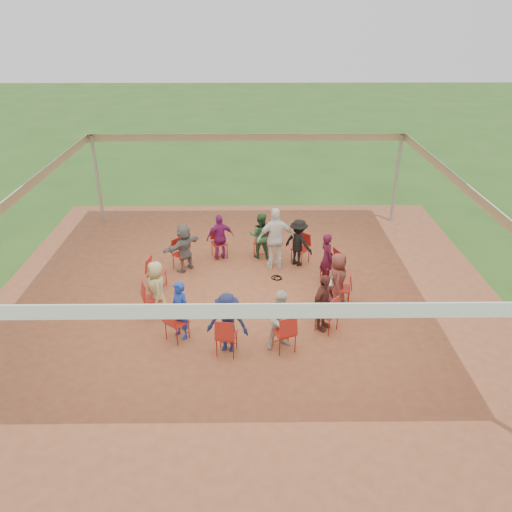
{
  "coord_description": "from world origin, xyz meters",
  "views": [
    {
      "loc": [
        0.12,
        -11.04,
        6.7
      ],
      "look_at": [
        0.24,
        0.3,
        1.0
      ],
      "focal_mm": 35.0,
      "sensor_mm": 36.0,
      "label": 1
    }
  ],
  "objects_px": {
    "chair_8": "(177,322)",
    "chair_9": "(227,336)",
    "person_seated_8": "(227,323)",
    "person_seated_10": "(323,303)",
    "chair_2": "(300,249)",
    "chair_1": "(330,265)",
    "person_seated_1": "(327,258)",
    "laptop": "(331,280)",
    "chair_3": "(261,242)",
    "person_seated_6": "(157,288)",
    "person_seated_9": "(282,320)",
    "chair_5": "(182,254)",
    "chair_6": "(157,273)",
    "chair_10": "(284,332)",
    "cable_coil": "(277,278)",
    "chair_0": "(342,289)",
    "chair_7": "(153,298)",
    "person_seated_5": "(184,247)",
    "person_seated_7": "(180,310)",
    "chair_4": "(219,243)",
    "person_seated_3": "(260,236)",
    "person_seated_0": "(338,279)",
    "standing_person": "(276,239)",
    "person_seated_4": "(220,237)",
    "chair_11": "(327,314)",
    "person_seated_2": "(298,243)"
  },
  "relations": [
    {
      "from": "chair_8",
      "to": "chair_9",
      "type": "height_order",
      "value": "same"
    },
    {
      "from": "person_seated_8",
      "to": "person_seated_10",
      "type": "distance_m",
      "value": 2.27
    },
    {
      "from": "chair_2",
      "to": "person_seated_8",
      "type": "xyz_separation_m",
      "value": [
        -1.93,
        -4.07,
        0.25
      ]
    },
    {
      "from": "chair_1",
      "to": "person_seated_1",
      "type": "relative_size",
      "value": 0.65
    },
    {
      "from": "laptop",
      "to": "chair_3",
      "type": "bearing_deg",
      "value": 41.43
    },
    {
      "from": "person_seated_6",
      "to": "person_seated_9",
      "type": "height_order",
      "value": "same"
    },
    {
      "from": "chair_5",
      "to": "chair_3",
      "type": "bearing_deg",
      "value": 150.0
    },
    {
      "from": "person_seated_10",
      "to": "chair_6",
      "type": "bearing_deg",
      "value": 105.4
    },
    {
      "from": "chair_5",
      "to": "person_seated_9",
      "type": "bearing_deg",
      "value": 75.4
    },
    {
      "from": "person_seated_6",
      "to": "laptop",
      "type": "distance_m",
      "value": 4.23
    },
    {
      "from": "person_seated_1",
      "to": "chair_3",
      "type": "bearing_deg",
      "value": 27.45
    },
    {
      "from": "chair_1",
      "to": "person_seated_10",
      "type": "height_order",
      "value": "person_seated_10"
    },
    {
      "from": "chair_10",
      "to": "person_seated_8",
      "type": "xyz_separation_m",
      "value": [
        -1.21,
        0.01,
        0.25
      ]
    },
    {
      "from": "person_seated_6",
      "to": "cable_coil",
      "type": "xyz_separation_m",
      "value": [
        2.95,
        1.69,
        -0.68
      ]
    },
    {
      "from": "person_seated_9",
      "to": "person_seated_10",
      "type": "bearing_deg",
      "value": 15.0
    },
    {
      "from": "chair_6",
      "to": "chair_9",
      "type": "height_order",
      "value": "same"
    },
    {
      "from": "chair_0",
      "to": "person_seated_10",
      "type": "bearing_deg",
      "value": 159.51
    },
    {
      "from": "chair_9",
      "to": "laptop",
      "type": "xyz_separation_m",
      "value": [
        2.49,
        1.99,
        0.2
      ]
    },
    {
      "from": "chair_7",
      "to": "cable_coil",
      "type": "height_order",
      "value": "chair_7"
    },
    {
      "from": "person_seated_5",
      "to": "person_seated_7",
      "type": "height_order",
      "value": "same"
    },
    {
      "from": "person_seated_5",
      "to": "laptop",
      "type": "distance_m",
      "value": 4.23
    },
    {
      "from": "chair_4",
      "to": "chair_6",
      "type": "height_order",
      "value": "same"
    },
    {
      "from": "chair_5",
      "to": "chair_10",
      "type": "bearing_deg",
      "value": 75.0
    },
    {
      "from": "chair_0",
      "to": "cable_coil",
      "type": "bearing_deg",
      "value": 59.14
    },
    {
      "from": "chair_7",
      "to": "chair_1",
      "type": "bearing_deg",
      "value": 90.0
    },
    {
      "from": "chair_5",
      "to": "person_seated_6",
      "type": "distance_m",
      "value": 2.35
    },
    {
      "from": "chair_5",
      "to": "chair_9",
      "type": "height_order",
      "value": "same"
    },
    {
      "from": "chair_10",
      "to": "person_seated_3",
      "type": "height_order",
      "value": "person_seated_3"
    },
    {
      "from": "person_seated_0",
      "to": "cable_coil",
      "type": "height_order",
      "value": "person_seated_0"
    },
    {
      "from": "chair_8",
      "to": "person_seated_8",
      "type": "height_order",
      "value": "person_seated_8"
    },
    {
      "from": "person_seated_1",
      "to": "standing_person",
      "type": "bearing_deg",
      "value": 39.35
    },
    {
      "from": "person_seated_3",
      "to": "person_seated_8",
      "type": "distance_m",
      "value": 4.54
    },
    {
      "from": "chair_1",
      "to": "chair_3",
      "type": "xyz_separation_m",
      "value": [
        -1.83,
        1.53,
        0.0
      ]
    },
    {
      "from": "chair_4",
      "to": "person_seated_1",
      "type": "height_order",
      "value": "person_seated_1"
    },
    {
      "from": "person_seated_5",
      "to": "person_seated_10",
      "type": "distance_m",
      "value": 4.54
    },
    {
      "from": "chair_4",
      "to": "chair_7",
      "type": "distance_m",
      "value": 3.38
    },
    {
      "from": "chair_7",
      "to": "person_seated_4",
      "type": "distance_m",
      "value": 3.31
    },
    {
      "from": "chair_11",
      "to": "chair_5",
      "type": "bearing_deg",
      "value": 90.0
    },
    {
      "from": "chair_4",
      "to": "chair_8",
      "type": "height_order",
      "value": "same"
    },
    {
      "from": "chair_3",
      "to": "laptop",
      "type": "height_order",
      "value": "chair_3"
    },
    {
      "from": "chair_7",
      "to": "person_seated_4",
      "type": "bearing_deg",
      "value": 133.53
    },
    {
      "from": "person_seated_2",
      "to": "person_seated_3",
      "type": "xyz_separation_m",
      "value": [
        -1.07,
        0.5,
        0.0
      ]
    },
    {
      "from": "chair_1",
      "to": "person_seated_2",
      "type": "bearing_deg",
      "value": 20.49
    },
    {
      "from": "person_seated_3",
      "to": "chair_5",
      "type": "bearing_deg",
      "value": 27.45
    },
    {
      "from": "chair_5",
      "to": "chair_2",
      "type": "bearing_deg",
      "value": 135.0
    },
    {
      "from": "person_seated_10",
      "to": "person_seated_5",
      "type": "bearing_deg",
      "value": 90.0
    },
    {
      "from": "person_seated_3",
      "to": "chair_3",
      "type": "bearing_deg",
      "value": -90.0
    },
    {
      "from": "chair_0",
      "to": "person_seated_2",
      "type": "bearing_deg",
      "value": 32.55
    },
    {
      "from": "chair_5",
      "to": "person_seated_2",
      "type": "relative_size",
      "value": 0.65
    },
    {
      "from": "chair_6",
      "to": "cable_coil",
      "type": "xyz_separation_m",
      "value": [
        3.18,
        0.5,
        -0.43
      ]
    }
  ]
}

